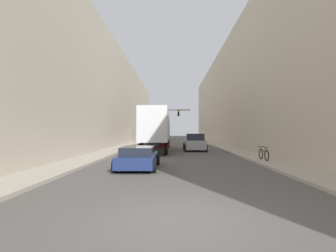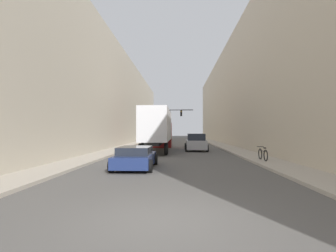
# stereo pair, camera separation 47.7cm
# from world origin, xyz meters

# --- Properties ---
(ground_plane) EXTENTS (200.00, 200.00, 0.00)m
(ground_plane) POSITION_xyz_m (0.00, 0.00, 0.00)
(ground_plane) COLOR #565451
(sidewalk_right) EXTENTS (2.16, 80.00, 0.15)m
(sidewalk_right) POSITION_xyz_m (6.08, 30.00, 0.07)
(sidewalk_right) COLOR #B2A899
(sidewalk_right) RESTS_ON ground
(sidewalk_left) EXTENTS (2.16, 80.00, 0.15)m
(sidewalk_left) POSITION_xyz_m (-6.08, 30.00, 0.07)
(sidewalk_left) COLOR #B2A899
(sidewalk_left) RESTS_ON ground
(building_right) EXTENTS (6.00, 80.00, 14.57)m
(building_right) POSITION_xyz_m (10.16, 30.00, 7.29)
(building_right) COLOR beige
(building_right) RESTS_ON ground
(building_left) EXTENTS (6.00, 80.00, 13.11)m
(building_left) POSITION_xyz_m (-10.16, 30.00, 6.56)
(building_left) COLOR #BCB29E
(building_left) RESTS_ON ground
(semi_truck) EXTENTS (2.43, 12.84, 4.06)m
(semi_truck) POSITION_xyz_m (-1.79, 20.83, 2.29)
(semi_truck) COLOR silver
(semi_truck) RESTS_ON ground
(sedan_car) EXTENTS (2.13, 4.25, 1.19)m
(sedan_car) POSITION_xyz_m (-1.99, 8.20, 0.58)
(sedan_car) COLOR navy
(sedan_car) RESTS_ON ground
(suv_car) EXTENTS (2.23, 4.66, 1.75)m
(suv_car) POSITION_xyz_m (2.09, 21.15, 0.82)
(suv_car) COLOR #B7B7BC
(suv_car) RESTS_ON ground
(traffic_signal_gantry) EXTENTS (7.46, 0.35, 5.56)m
(traffic_signal_gantry) POSITION_xyz_m (-2.68, 34.53, 4.04)
(traffic_signal_gantry) COLOR black
(traffic_signal_gantry) RESTS_ON ground
(parked_bicycle) EXTENTS (0.44, 1.82, 0.86)m
(parked_bicycle) POSITION_xyz_m (5.76, 11.09, 0.53)
(parked_bicycle) COLOR black
(parked_bicycle) RESTS_ON sidewalk_right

